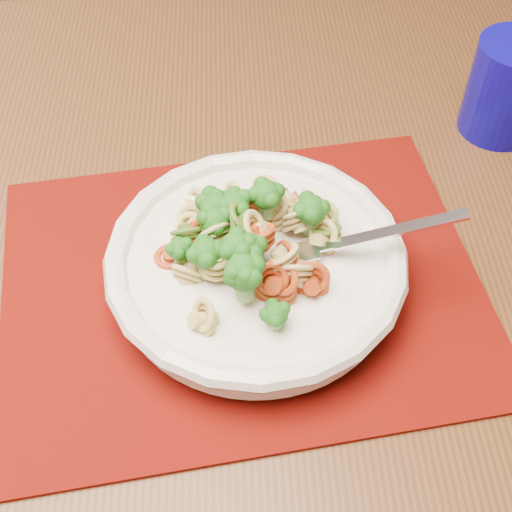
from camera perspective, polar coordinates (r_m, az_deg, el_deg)
name	(u,v)px	position (r m, az deg, el deg)	size (l,w,h in m)	color
dining_table	(225,293)	(0.76, -2.53, -2.97)	(1.47, 1.17, 0.70)	#532F17
placemat	(242,284)	(0.63, -1.14, -2.25)	(0.42, 0.32, 0.00)	#550803
pasta_bowl	(256,264)	(0.60, 0.00, -0.63)	(0.26, 0.26, 0.05)	silver
pasta_broccoli_heap	(256,251)	(0.59, 0.00, 0.37)	(0.22, 0.22, 0.06)	tan
fork	(305,252)	(0.59, 3.94, 0.35)	(0.19, 0.02, 0.01)	silver
tumbler	(508,88)	(0.79, 19.49, 12.55)	(0.08, 0.08, 0.10)	#09056F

